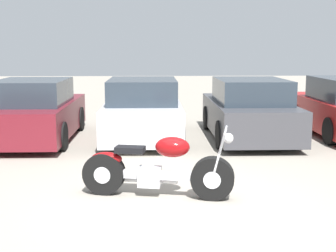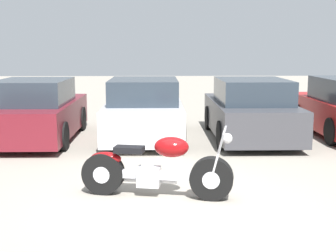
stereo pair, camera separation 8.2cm
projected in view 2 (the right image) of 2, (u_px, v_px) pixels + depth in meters
ground_plane at (177, 205)px, 6.71m from camera, size 60.00×60.00×0.00m
motorcycle at (155, 169)px, 7.04m from camera, size 2.31×0.87×1.07m
parked_car_maroon at (36, 112)px, 11.31m from camera, size 1.89×4.09×1.48m
parked_car_silver at (144, 111)px, 11.50m from camera, size 1.89×4.09×1.48m
parked_car_dark_grey at (250, 111)px, 11.47m from camera, size 1.89×4.09×1.48m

